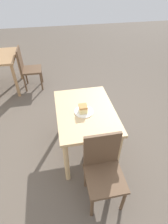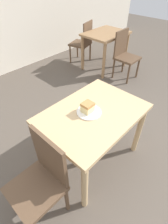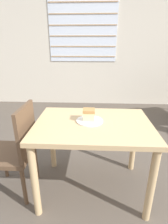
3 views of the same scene
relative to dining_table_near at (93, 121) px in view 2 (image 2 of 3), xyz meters
name	(u,v)px [view 2 (image 2 of 3)]	position (x,y,z in m)	size (l,w,h in m)	color
ground_plane	(110,169)	(0.03, -0.27, -0.62)	(14.00, 14.00, 0.00)	brown
dining_table_near	(93,121)	(0.00, 0.00, 0.00)	(1.02, 0.73, 0.73)	tan
dining_table_far	(106,39)	(1.99, 1.39, 0.00)	(0.87, 0.67, 0.75)	#9E754C
chair_near_window	(41,179)	(-0.70, -0.06, -0.14)	(0.40, 0.40, 0.89)	brown
chair_far_corner	(125,54)	(1.93, 0.86, -0.14)	(0.41, 0.41, 0.89)	brown
chair_far_opposite	(83,41)	(1.88, 1.92, -0.14)	(0.50, 0.50, 0.89)	brown
plate	(89,112)	(-0.03, 0.03, 0.12)	(0.24, 0.24, 0.01)	white
cake_slice	(88,107)	(-0.04, 0.04, 0.17)	(0.10, 0.10, 0.10)	beige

